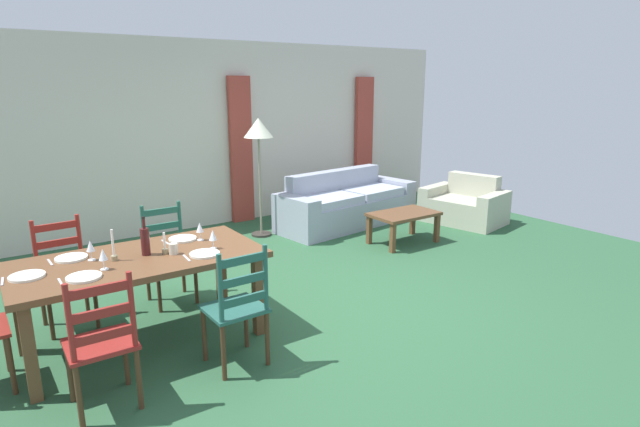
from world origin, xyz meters
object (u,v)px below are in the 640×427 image
dining_chair_near_right (237,307)px  wine_glass_near_left (103,255)px  coffee_table (404,217)px  dining_chair_far_left (64,274)px  couch (345,205)px  dining_chair_far_right (168,254)px  dining_table (140,267)px  wine_glass_near_right (213,236)px  wine_glass_far_right (200,228)px  coffee_cup_primary (173,249)px  wine_glass_far_left (90,247)px  dining_chair_near_left (102,343)px  wine_bottle (145,241)px  armchair_upholstered (465,206)px  standing_lamp (259,135)px

dining_chair_near_right → wine_glass_near_left: (-0.77, 0.61, 0.38)m
dining_chair_near_right → coffee_table: 3.56m
dining_chair_far_left → couch: (4.07, 1.30, -0.19)m
wine_glass_near_left → dining_chair_far_right: bearing=49.8°
dining_table → coffee_table: size_ratio=2.11×
wine_glass_near_left → dining_table: bearing=27.2°
wine_glass_near_right → wine_glass_far_right: bearing=89.6°
wine_glass_near_left → coffee_cup_primary: wine_glass_near_left is taller
dining_table → coffee_cup_primary: (0.25, -0.09, 0.13)m
dining_chair_far_left → wine_glass_far_left: size_ratio=5.96×
couch → dining_chair_near_left: bearing=-145.6°
wine_bottle → wine_glass_far_left: size_ratio=1.96×
dining_table → wine_bottle: 0.22m
wine_glass_far_left → coffee_cup_primary: (0.58, -0.21, -0.07)m
dining_table → wine_bottle: (0.07, 0.02, 0.20)m
dining_chair_far_left → coffee_cup_primary: bearing=-49.0°
wine_glass_near_left → armchair_upholstered: bearing=12.6°
wine_glass_near_right → wine_glass_far_right: 0.29m
wine_glass_near_left → coffee_table: 4.11m
dining_chair_far_right → armchair_upholstered: (4.77, 0.34, -0.23)m
dining_table → coffee_table: 3.77m
dining_chair_near_right → wine_glass_far_left: dining_chair_near_right is taller
dining_table → wine_glass_near_right: bearing=-13.9°
wine_glass_far_right → coffee_table: size_ratio=0.18×
wine_glass_far_left → coffee_cup_primary: wine_glass_far_left is taller
couch → coffee_table: 1.22m
dining_chair_far_left → wine_glass_far_right: (1.03, -0.58, 0.38)m
dining_chair_near_right → coffee_cup_primary: 0.78m
couch → dining_chair_near_right: bearing=-138.3°
standing_lamp → coffee_table: bearing=-44.9°
coffee_table → armchair_upholstered: (1.56, 0.26, -0.11)m
dining_table → standing_lamp: bearing=44.4°
dining_chair_near_left → dining_chair_far_right: size_ratio=1.00×
dining_chair_near_right → standing_lamp: bearing=59.0°
dining_chair_far_right → standing_lamp: standing_lamp is taller
dining_table → wine_glass_far_right: size_ratio=11.80×
wine_glass_far_left → coffee_table: size_ratio=0.18×
standing_lamp → dining_chair_near_left: bearing=-132.6°
dining_chair_far_left → wine_glass_far_left: dining_chair_far_left is taller
wine_glass_far_right → wine_glass_near_right: bearing=-90.4°
dining_table → dining_chair_far_right: size_ratio=1.98×
wine_glass_near_right → coffee_cup_primary: 0.33m
coffee_cup_primary → couch: coffee_cup_primary is taller
couch → wine_glass_far_right: bearing=-148.1°
wine_glass_near_left → standing_lamp: bearing=42.8°
wine_glass_near_right → coffee_table: bearing=17.2°
dining_table → dining_chair_far_left: size_ratio=1.98×
dining_chair_near_right → coffee_cup_primary: dining_chair_near_right is taller
dining_chair_near_left → wine_glass_near_left: dining_chair_near_left is taller
wine_glass_far_right → standing_lamp: 2.73m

